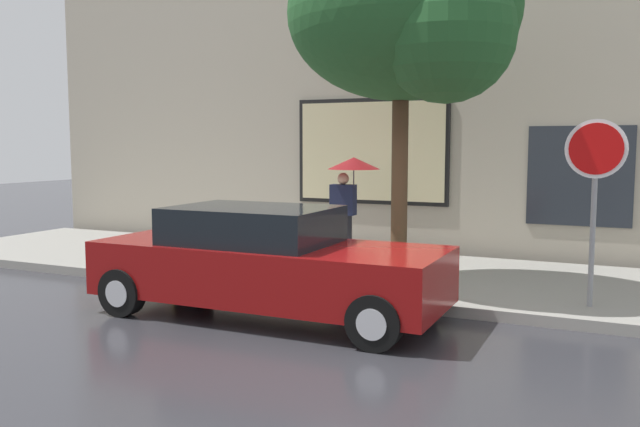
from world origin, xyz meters
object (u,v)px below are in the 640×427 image
(parked_car, at_px, (265,263))
(pedestrian_with_umbrella, at_px, (350,178))
(stop_sign, at_px, (595,175))
(street_tree, at_px, (410,16))

(parked_car, distance_m, pedestrian_with_umbrella, 3.99)
(pedestrian_with_umbrella, xyz_separation_m, stop_sign, (4.27, -2.17, 0.23))
(parked_car, relative_size, pedestrian_with_umbrella, 2.47)
(parked_car, bearing_deg, street_tree, 55.59)
(parked_car, xyz_separation_m, street_tree, (1.33, 1.95, 3.39))
(parked_car, xyz_separation_m, pedestrian_with_umbrella, (-0.37, 3.86, 0.93))
(stop_sign, bearing_deg, street_tree, 174.30)
(street_tree, height_order, stop_sign, street_tree)
(parked_car, height_order, pedestrian_with_umbrella, pedestrian_with_umbrella)
(parked_car, relative_size, street_tree, 0.87)
(pedestrian_with_umbrella, relative_size, stop_sign, 0.77)
(parked_car, height_order, street_tree, street_tree)
(parked_car, distance_m, street_tree, 4.13)
(street_tree, distance_m, stop_sign, 3.41)
(street_tree, relative_size, stop_sign, 2.20)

